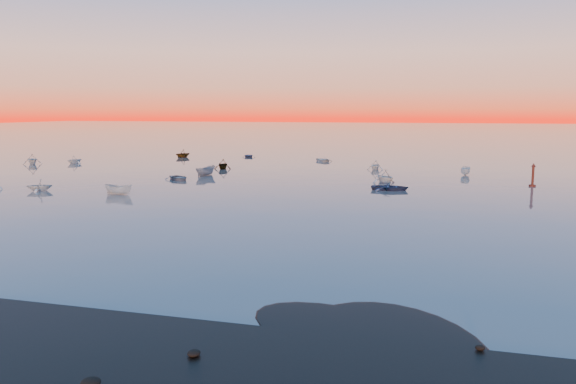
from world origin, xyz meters
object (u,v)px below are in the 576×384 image
(boat_near_left, at_px, (179,180))
(channel_marker, at_px, (533,177))
(boat_near_center, at_px, (119,194))
(boat_near_right, at_px, (385,183))

(boat_near_left, distance_m, channel_marker, 45.42)
(boat_near_left, height_order, channel_marker, channel_marker)
(boat_near_center, xyz_separation_m, channel_marker, (45.62, 19.35, 1.17))
(boat_near_center, height_order, boat_near_right, boat_near_right)
(boat_near_center, distance_m, channel_marker, 49.56)
(boat_near_right, distance_m, channel_marker, 18.00)
(boat_near_right, height_order, channel_marker, channel_marker)
(boat_near_left, bearing_deg, channel_marker, -42.23)
(boat_near_center, bearing_deg, boat_near_right, -56.55)
(boat_near_right, bearing_deg, boat_near_center, -5.95)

